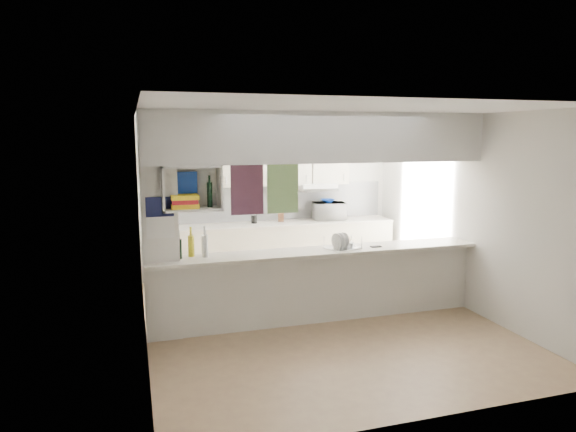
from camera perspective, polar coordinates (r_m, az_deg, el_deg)
name	(u,v)px	position (r m, az deg, el deg)	size (l,w,h in m)	color
floor	(318,321)	(6.64, 3.37, -11.56)	(4.80, 4.80, 0.00)	#987458
ceiling	(320,112)	(6.23, 3.59, 11.47)	(4.80, 4.80, 0.00)	white
wall_back	(269,197)	(8.57, -2.13, 2.07)	(4.20, 4.20, 0.00)	silver
wall_left	(142,229)	(5.92, -15.96, -1.37)	(4.80, 4.80, 0.00)	silver
wall_right	(465,212)	(7.30, 19.11, 0.38)	(4.80, 4.80, 0.00)	silver
servery_partition	(306,191)	(6.20, 2.00, 2.78)	(4.20, 0.50, 2.60)	silver
cubby_shelf	(190,191)	(5.83, -10.87, 2.74)	(0.65, 0.35, 0.50)	white
kitchen_run	(283,228)	(8.44, -0.60, -1.30)	(3.60, 0.63, 2.24)	beige
microwave	(329,211)	(8.65, 4.61, 0.55)	(0.53, 0.36, 0.29)	white
bowl	(328,201)	(8.64, 4.43, 1.70)	(0.23, 0.23, 0.06)	navy
dish_rack	(343,242)	(6.46, 6.08, -2.90)	(0.47, 0.41, 0.21)	silver
cup	(340,244)	(6.44, 5.77, -3.14)	(0.12, 0.12, 0.09)	white
wine_bottles	(192,246)	(6.06, -10.60, -3.31)	(0.37, 0.15, 0.37)	black
plastic_tubs	(350,245)	(6.55, 6.94, -3.21)	(0.49, 0.17, 0.07)	silver
utensil_jar	(254,219)	(8.30, -3.78, -0.36)	(0.09, 0.09, 0.13)	black
knife_block	(281,216)	(8.44, -0.78, 0.01)	(0.09, 0.08, 0.19)	brown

